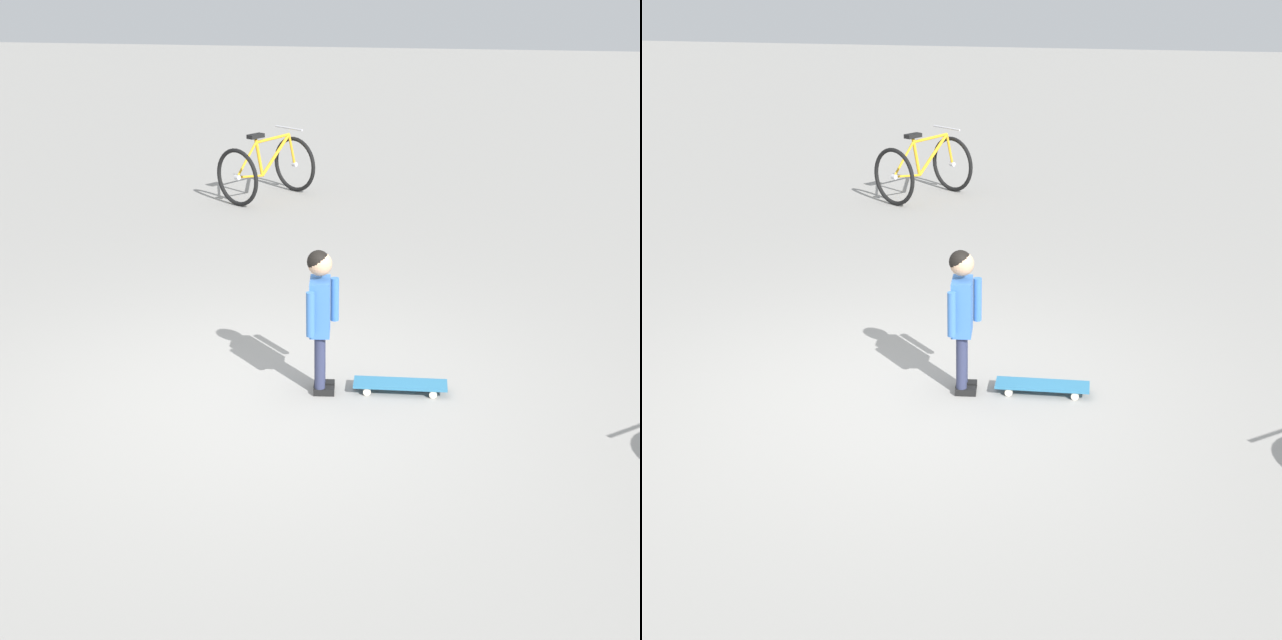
# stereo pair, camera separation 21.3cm
# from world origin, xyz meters

# --- Properties ---
(ground_plane) EXTENTS (50.00, 50.00, 0.00)m
(ground_plane) POSITION_xyz_m (0.00, 0.00, 0.00)
(ground_plane) COLOR gray
(child_person) EXTENTS (0.21, 0.39, 1.06)m
(child_person) POSITION_xyz_m (-0.42, -0.18, 0.66)
(child_person) COLOR #2D3351
(child_person) RESTS_ON ground
(skateboard) EXTENTS (0.68, 0.22, 0.07)m
(skateboard) POSITION_xyz_m (-1.00, -0.24, 0.06)
(skateboard) COLOR teal
(skateboard) RESTS_ON ground
(bicycle_mid) EXTENTS (1.18, 1.28, 0.85)m
(bicycle_mid) POSITION_xyz_m (1.08, -5.70, 0.38)
(bicycle_mid) COLOR black
(bicycle_mid) RESTS_ON ground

